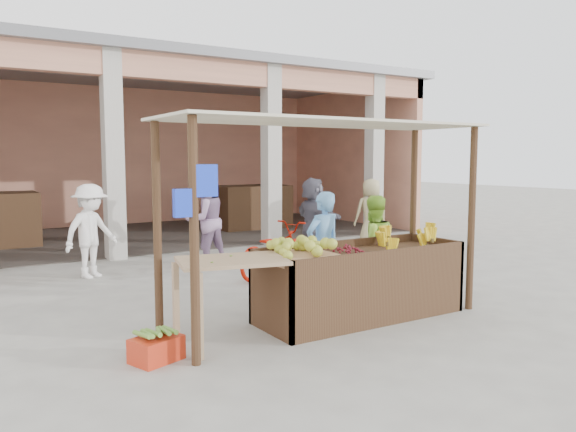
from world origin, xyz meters
TOP-DOWN VIEW (x-y plane):
  - ground at (0.00, 0.00)m, footprint 60.00×60.00m
  - market_building at (0.05, 8.93)m, footprint 14.40×6.40m
  - fruit_stall at (0.50, 0.00)m, footprint 2.60×0.95m
  - stall_awning at (-0.01, 0.06)m, footprint 4.09×1.35m
  - banana_heap at (1.28, 0.06)m, footprint 1.20×0.66m
  - melon_tray at (-0.39, 0.02)m, footprint 0.83×0.72m
  - berry_heap at (0.26, -0.03)m, footprint 0.48×0.39m
  - side_table at (-1.26, -0.03)m, footprint 1.25×0.97m
  - papaya_pile at (-1.26, -0.03)m, footprint 0.77×0.44m
  - red_crate at (-2.14, -0.16)m, footprint 0.54×0.47m
  - plantain_bundle at (-2.14, -0.16)m, footprint 0.37×0.26m
  - produce_sacks at (2.63, 5.26)m, footprint 0.86×0.53m
  - vendor_blue at (0.50, 0.79)m, footprint 0.66×0.51m
  - vendor_green at (1.32, 0.74)m, footprint 0.80×0.57m
  - motorcycle at (0.81, 2.61)m, footprint 1.20×1.88m
  - shopper_a at (-1.79, 4.13)m, footprint 1.19×0.96m
  - shopper_c at (4.18, 4.17)m, footprint 0.93×0.75m
  - shopper_d at (2.36, 3.77)m, footprint 0.76×1.59m
  - shopper_f at (0.25, 4.18)m, footprint 0.95×0.64m

SIDE VIEW (x-z plane):
  - ground at x=0.00m, z-range 0.00..0.00m
  - red_crate at x=-2.14m, z-range 0.00..0.24m
  - plantain_bundle at x=-2.14m, z-range 0.24..0.31m
  - produce_sacks at x=2.63m, z-range 0.00..0.65m
  - fruit_stall at x=0.50m, z-range 0.00..0.80m
  - motorcycle at x=0.81m, z-range 0.00..0.93m
  - vendor_green at x=1.32m, z-range 0.00..1.51m
  - side_table at x=-1.26m, z-range 0.31..1.21m
  - vendor_blue at x=0.50m, z-range 0.00..1.62m
  - shopper_a at x=-1.79m, z-range 0.00..1.66m
  - shopper_d at x=2.36m, z-range 0.00..1.67m
  - shopper_c at x=4.18m, z-range 0.00..1.67m
  - berry_heap at x=0.26m, z-range 0.80..0.95m
  - melon_tray at x=-0.39m, z-range 0.79..1.01m
  - shopper_f at x=0.25m, z-range 0.00..1.82m
  - banana_heap at x=1.28m, z-range 0.80..1.02m
  - papaya_pile at x=-1.26m, z-range 0.90..1.12m
  - stall_awning at x=-0.01m, z-range 0.78..3.17m
  - market_building at x=0.05m, z-range 0.60..4.80m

